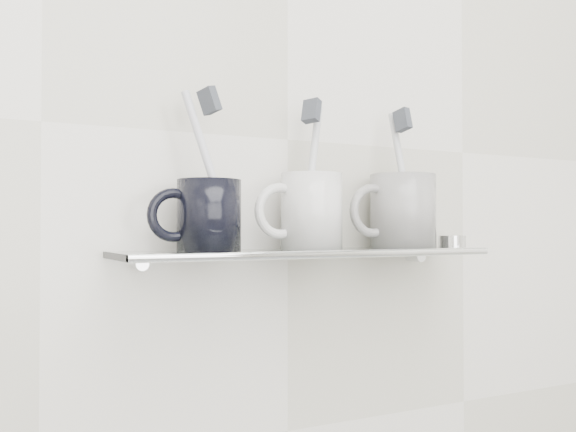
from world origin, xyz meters
TOP-DOWN VIEW (x-y plane):
  - wall_back at (0.00, 1.10)m, footprint 2.50×0.00m
  - shelf_glass at (0.00, 1.04)m, footprint 0.50×0.12m
  - shelf_rail at (0.00, 0.98)m, footprint 0.50×0.01m
  - bracket_left at (-0.21, 1.09)m, footprint 0.02×0.03m
  - bracket_right at (0.21, 1.09)m, footprint 0.02×0.03m
  - mug_left at (-0.14, 1.04)m, footprint 0.10×0.10m
  - mug_left_handle at (-0.18, 1.04)m, footprint 0.06×0.01m
  - toothbrush_left at (-0.14, 1.04)m, footprint 0.07×0.03m
  - bristles_left at (-0.14, 1.04)m, footprint 0.03×0.03m
  - mug_center at (0.00, 1.04)m, footprint 0.08×0.08m
  - mug_center_handle at (-0.04, 1.04)m, footprint 0.07×0.01m
  - toothbrush_center at (0.00, 1.04)m, footprint 0.06×0.05m
  - bristles_center at (0.00, 1.04)m, footprint 0.03×0.03m
  - mug_right at (0.15, 1.04)m, footprint 0.12×0.12m
  - mug_right_handle at (0.10, 1.04)m, footprint 0.07×0.01m
  - toothbrush_right at (0.15, 1.04)m, footprint 0.01×0.06m
  - bristles_right at (0.15, 1.04)m, footprint 0.02×0.03m
  - chrome_cap at (0.24, 1.04)m, footprint 0.04×0.04m

SIDE VIEW (x-z plane):
  - bracket_left at x=-0.21m, z-range 1.08..1.09m
  - bracket_right at x=0.21m, z-range 1.08..1.09m
  - shelf_glass at x=0.00m, z-range 1.09..1.10m
  - shelf_rail at x=0.00m, z-range 1.09..1.10m
  - chrome_cap at x=0.24m, z-range 1.10..1.12m
  - mug_left at x=-0.14m, z-range 1.10..1.19m
  - mug_left_handle at x=-0.18m, z-range 1.11..1.17m
  - mug_center at x=0.00m, z-range 1.10..1.20m
  - mug_center_handle at x=-0.04m, z-range 1.11..1.19m
  - mug_right at x=0.15m, z-range 1.10..1.20m
  - mug_right_handle at x=0.10m, z-range 1.11..1.19m
  - toothbrush_left at x=-0.14m, z-range 1.11..1.29m
  - toothbrush_center at x=0.00m, z-range 1.11..1.29m
  - toothbrush_right at x=0.15m, z-range 1.11..1.29m
  - wall_back at x=0.00m, z-range 0.00..2.50m
  - bristles_left at x=-0.14m, z-range 1.26..1.30m
  - bristles_center at x=0.00m, z-range 1.26..1.30m
  - bristles_right at x=0.15m, z-range 1.26..1.30m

